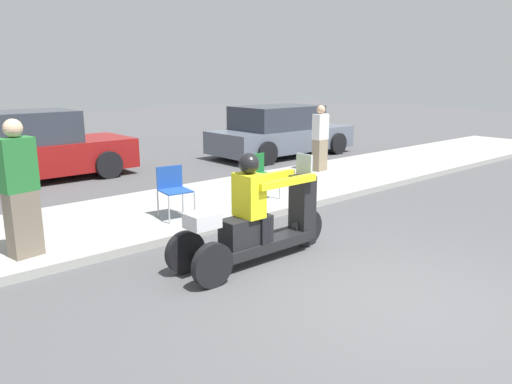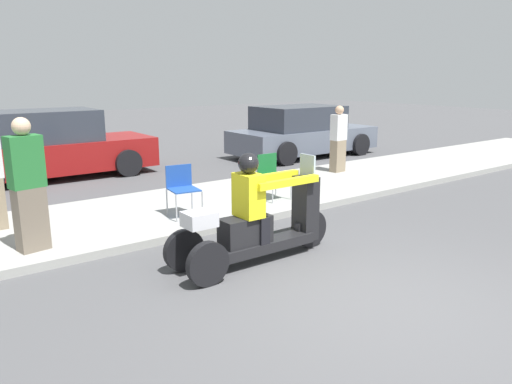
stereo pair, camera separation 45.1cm
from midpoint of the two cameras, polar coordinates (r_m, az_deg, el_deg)
ground_plane at (r=5.63m, az=13.73°, el=-12.11°), size 60.00×60.00×0.00m
sidewalk_strip at (r=8.89m, az=-11.10°, el=-2.05°), size 28.00×2.80×0.12m
motorcycle_trike at (r=6.40m, az=-1.98°, el=-3.60°), size 2.38×0.66×1.44m
spectator_far_back at (r=6.94m, az=-27.08°, el=0.02°), size 0.45×0.32×1.74m
spectator_end_of_line at (r=11.91m, az=6.26°, el=5.98°), size 0.39×0.25×1.55m
folding_chair_set_back at (r=8.13m, az=-11.05°, el=0.62°), size 0.52×0.52×0.82m
folding_chair_curbside at (r=9.22m, az=-1.01°, el=2.37°), size 0.47×0.47×0.82m
parked_car_lot_center at (r=12.40m, az=-26.00°, el=4.41°), size 4.64×1.93×1.58m
parked_car_lot_right at (r=14.82m, az=1.94°, el=6.84°), size 4.45×2.03×1.47m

